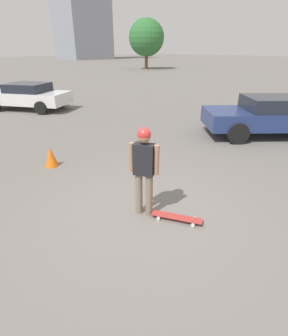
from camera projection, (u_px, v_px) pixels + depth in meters
name	position (u px, v px, depth m)	size (l,w,h in m)	color
ground_plane	(144.00, 213.00, 5.18)	(220.00, 220.00, 0.00)	slate
person	(144.00, 164.00, 4.74)	(0.37, 0.49, 1.74)	#7A6B56
skateboard	(177.00, 217.00, 4.93)	(0.65, 0.92, 0.08)	#A5332D
car_parked_near	(270.00, 115.00, 9.47)	(4.71, 4.30, 1.41)	navy
car_parked_far	(28.00, 96.00, 13.63)	(3.97, 4.52, 1.34)	silver
tree_distant	(146.00, 38.00, 38.46)	(5.21, 5.21, 6.97)	brown
traffic_cone	(51.00, 156.00, 7.13)	(0.35, 0.35, 0.56)	orange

